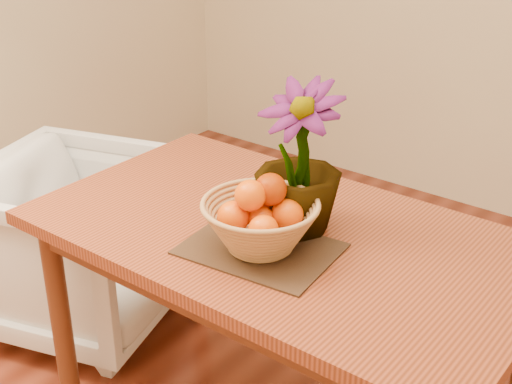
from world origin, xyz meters
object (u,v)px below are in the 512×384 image
Objects in this scene: table at (281,257)px; potted_plant at (299,159)px; armchair at (79,236)px; wicker_basket at (260,227)px.

potted_plant is (0.03, 0.03, 0.30)m from table.
armchair is (-1.02, 0.03, -0.59)m from potted_plant.
wicker_basket is 0.74× the size of potted_plant.
armchair is at bearing 169.78° from wicker_basket.
wicker_basket reaches higher than table.
table is 1.03m from armchair.
potted_plant is 1.18m from armchair.
potted_plant is at bearing 86.04° from wicker_basket.
wicker_basket is at bearing -81.15° from table.
armchair is (-0.99, 0.06, -0.29)m from table.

